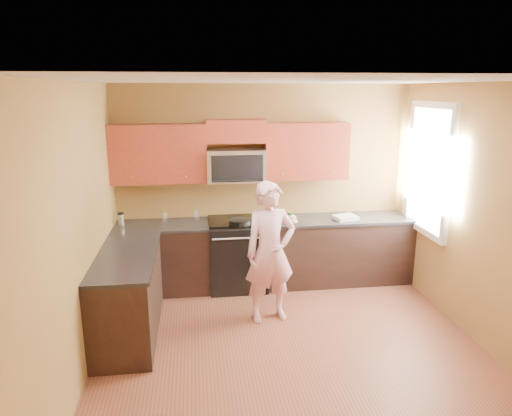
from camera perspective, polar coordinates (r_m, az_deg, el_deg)
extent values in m
plane|color=brown|center=(5.02, 4.43, -17.13)|extent=(4.00, 4.00, 0.00)
plane|color=white|center=(4.27, 5.15, 15.42)|extent=(4.00, 4.00, 0.00)
plane|color=olive|center=(6.37, 0.95, 2.93)|extent=(4.00, 0.00, 4.00)
plane|color=olive|center=(2.68, 14.13, -14.37)|extent=(4.00, 0.00, 4.00)
plane|color=olive|center=(4.49, -21.07, -3.02)|extent=(0.00, 4.00, 4.00)
plane|color=olive|center=(5.26, 26.60, -1.14)|extent=(0.00, 4.00, 4.00)
cube|color=black|center=(6.33, 1.32, -5.71)|extent=(4.00, 0.60, 0.88)
cube|color=black|center=(5.30, -15.50, -10.42)|extent=(0.60, 1.60, 0.88)
cube|color=black|center=(6.18, 1.36, -1.74)|extent=(4.00, 0.62, 0.04)
cube|color=black|center=(5.13, -15.73, -5.74)|extent=(0.62, 1.60, 0.04)
cube|color=maroon|center=(6.05, -2.58, 9.48)|extent=(0.76, 0.33, 0.30)
imported|color=pink|center=(5.29, 1.77, -5.50)|extent=(0.66, 0.50, 1.64)
cube|color=#B27F47|center=(6.23, 4.44, -1.37)|extent=(0.13, 0.13, 0.01)
ellipsoid|color=silver|center=(6.04, 4.64, -1.68)|extent=(0.14, 0.15, 0.06)
ellipsoid|color=silver|center=(6.24, 4.44, -1.12)|extent=(0.15, 0.16, 0.07)
cube|color=white|center=(6.35, 10.99, -1.14)|extent=(0.35, 0.30, 0.05)
cylinder|color=silver|center=(6.23, -11.22, -1.12)|extent=(0.09, 0.09, 0.12)
cylinder|color=silver|center=(6.28, -7.38, -0.83)|extent=(0.09, 0.09, 0.12)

